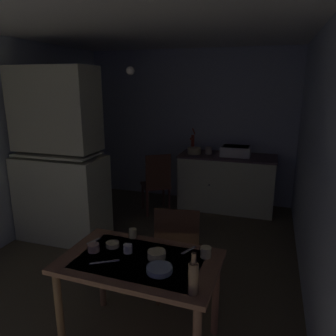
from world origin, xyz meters
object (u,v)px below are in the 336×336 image
object	(u,v)px
sink_basin	(236,151)
hutch_cabinet	(60,162)
chair_by_counter	(157,183)
teacup_mint	(133,233)
mixing_bowl_counter	(194,151)
serving_bowl_wide	(157,255)
dining_table	(140,271)
chair_far_side	(178,252)
hand_pump	(193,142)
glass_bottle	(193,277)

from	to	relation	value
sink_basin	hutch_cabinet	bearing A→B (deg)	-140.14
chair_by_counter	teacup_mint	world-z (taller)	chair_by_counter
hutch_cabinet	mixing_bowl_counter	xyz separation A→B (m)	(1.33, 1.60, -0.09)
hutch_cabinet	serving_bowl_wide	world-z (taller)	hutch_cabinet
hutch_cabinet	serving_bowl_wide	bearing A→B (deg)	-37.00
sink_basin	serving_bowl_wide	distance (m)	2.98
dining_table	chair_by_counter	xyz separation A→B (m)	(-0.76, 2.48, -0.13)
hutch_cabinet	chair_far_side	bearing A→B (deg)	-24.21
dining_table	hand_pump	bearing A→B (deg)	96.55
hand_pump	dining_table	bearing A→B (deg)	-83.45
chair_by_counter	serving_bowl_wide	distance (m)	2.59
chair_by_counter	glass_bottle	size ratio (longest dim) A/B	3.50
chair_by_counter	glass_bottle	xyz separation A→B (m)	(1.22, -2.74, 0.34)
glass_bottle	chair_far_side	bearing A→B (deg)	111.65
hand_pump	chair_by_counter	xyz separation A→B (m)	(-0.41, -0.59, -0.55)
hand_pump	mixing_bowl_counter	distance (m)	0.16
sink_basin	serving_bowl_wide	world-z (taller)	sink_basin
sink_basin	hand_pump	world-z (taller)	hand_pump
sink_basin	chair_by_counter	distance (m)	1.30
chair_far_side	chair_by_counter	distance (m)	2.09
sink_basin	mixing_bowl_counter	xyz separation A→B (m)	(-0.64, -0.05, -0.03)
sink_basin	teacup_mint	xyz separation A→B (m)	(-0.52, -2.72, -0.19)
mixing_bowl_counter	teacup_mint	world-z (taller)	mixing_bowl_counter
sink_basin	teacup_mint	size ratio (longest dim) A/B	5.75
teacup_mint	chair_by_counter	bearing A→B (deg)	104.74
chair_by_counter	chair_far_side	bearing A→B (deg)	-65.04
sink_basin	dining_table	bearing A→B (deg)	-96.40
chair_far_side	dining_table	bearing A→B (deg)	-102.31
serving_bowl_wide	glass_bottle	size ratio (longest dim) A/B	0.50
teacup_mint	serving_bowl_wide	bearing A→B (deg)	-39.53
dining_table	teacup_mint	bearing A→B (deg)	121.63
dining_table	chair_far_side	world-z (taller)	chair_far_side
teacup_mint	hand_pump	bearing A→B (deg)	93.46
teacup_mint	glass_bottle	bearing A→B (deg)	-41.14
serving_bowl_wide	mixing_bowl_counter	bearing A→B (deg)	98.10
hutch_cabinet	serving_bowl_wide	size ratio (longest dim) A/B	16.01
hutch_cabinet	teacup_mint	size ratio (longest dim) A/B	28.12
hand_pump	mixing_bowl_counter	world-z (taller)	hand_pump
sink_basin	mixing_bowl_counter	bearing A→B (deg)	-175.54
mixing_bowl_counter	chair_far_side	size ratio (longest dim) A/B	0.22
serving_bowl_wide	teacup_mint	xyz separation A→B (m)	(-0.30, 0.25, 0.01)
serving_bowl_wide	glass_bottle	xyz separation A→B (m)	(0.35, -0.32, 0.08)
sink_basin	glass_bottle	bearing A→B (deg)	-87.87
serving_bowl_wide	sink_basin	bearing A→B (deg)	85.65
sink_basin	teacup_mint	world-z (taller)	sink_basin
hutch_cabinet	chair_by_counter	world-z (taller)	hutch_cabinet
glass_bottle	teacup_mint	bearing A→B (deg)	138.86
hutch_cabinet	sink_basin	size ratio (longest dim) A/B	4.89
glass_bottle	serving_bowl_wide	bearing A→B (deg)	137.55
hand_pump	chair_far_side	size ratio (longest dim) A/B	0.41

